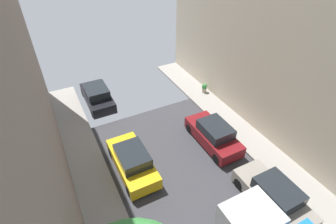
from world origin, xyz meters
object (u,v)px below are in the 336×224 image
parked_car_left_5 (97,96)px  parked_car_right_2 (274,196)px  potted_plant_2 (204,88)px  parked_car_right_3 (214,135)px  parked_car_left_4 (132,161)px

parked_car_left_5 → parked_car_right_2: same height
parked_car_right_2 → potted_plant_2: size_ratio=5.49×
parked_car_right_3 → parked_car_left_4: bearing=177.4°
parked_car_left_5 → parked_car_right_2: size_ratio=1.00×
parked_car_left_5 → parked_car_right_3: size_ratio=1.00×
parked_car_right_2 → parked_car_left_4: bearing=135.2°
parked_car_left_4 → potted_plant_2: 9.59m
parked_car_left_4 → parked_car_right_3: bearing=-2.6°
parked_car_left_4 → potted_plant_2: (8.20, 4.97, -0.16)m
potted_plant_2 → parked_car_left_5: bearing=162.8°
parked_car_right_2 → potted_plant_2: 10.72m
parked_car_left_4 → parked_car_right_3: (5.40, -0.25, 0.00)m
parked_car_left_4 → parked_car_left_5: same height
parked_car_right_3 → potted_plant_2: (2.80, 5.22, -0.16)m
parked_car_left_4 → potted_plant_2: parked_car_left_4 is taller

